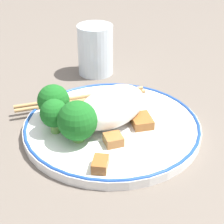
# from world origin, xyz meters

# --- Properties ---
(ground_plane) EXTENTS (3.00, 3.00, 0.00)m
(ground_plane) POSITION_xyz_m (0.00, 0.00, 0.00)
(ground_plane) COLOR #665B51
(plate) EXTENTS (0.27, 0.27, 0.02)m
(plate) POSITION_xyz_m (0.00, 0.00, 0.01)
(plate) COLOR white
(plate) RESTS_ON ground_plane
(rice_mound) EXTENTS (0.12, 0.07, 0.06)m
(rice_mound) POSITION_xyz_m (-0.00, 0.00, 0.04)
(rice_mound) COLOR white
(rice_mound) RESTS_ON plate
(broccoli_back_left) EXTENTS (0.05, 0.05, 0.06)m
(broccoli_back_left) POSITION_xyz_m (0.05, -0.07, 0.04)
(broccoli_back_left) COLOR #72AD4C
(broccoli_back_left) RESTS_ON plate
(broccoli_back_center) EXTENTS (0.04, 0.04, 0.05)m
(broccoli_back_center) POSITION_xyz_m (0.08, -0.04, 0.04)
(broccoli_back_center) COLOR #72AD4C
(broccoli_back_center) RESTS_ON plate
(broccoli_back_right) EXTENTS (0.06, 0.06, 0.06)m
(broccoli_back_right) POSITION_xyz_m (0.06, -0.00, 0.05)
(broccoli_back_right) COLOR #72AD4C
(broccoli_back_right) RESTS_ON plate
(meat_near_front) EXTENTS (0.03, 0.03, 0.01)m
(meat_near_front) POSITION_xyz_m (-0.01, -0.04, 0.02)
(meat_near_front) COLOR #995B28
(meat_near_front) RESTS_ON plate
(meat_near_left) EXTENTS (0.04, 0.05, 0.01)m
(meat_near_left) POSITION_xyz_m (-0.03, 0.03, 0.02)
(meat_near_left) COLOR #995B28
(meat_near_left) RESTS_ON plate
(meat_near_right) EXTENTS (0.03, 0.03, 0.01)m
(meat_near_right) POSITION_xyz_m (-0.08, -0.04, 0.02)
(meat_near_right) COLOR #995B28
(meat_near_right) RESTS_ON plate
(meat_near_back) EXTENTS (0.03, 0.03, 0.01)m
(meat_near_back) POSITION_xyz_m (0.03, 0.04, 0.02)
(meat_near_back) COLOR #9E6633
(meat_near_back) RESTS_ON plate
(meat_on_rice_edge) EXTENTS (0.03, 0.03, 0.01)m
(meat_on_rice_edge) POSITION_xyz_m (0.08, 0.07, 0.02)
(meat_on_rice_edge) COLOR #995B28
(meat_on_rice_edge) RESTS_ON plate
(meat_mid_left) EXTENTS (0.04, 0.04, 0.01)m
(meat_mid_left) POSITION_xyz_m (-0.05, -0.06, 0.02)
(meat_mid_left) COLOR brown
(meat_mid_left) RESTS_ON plate
(chopsticks) EXTENTS (0.21, 0.11, 0.01)m
(chopsticks) POSITION_xyz_m (-0.01, -0.09, 0.02)
(chopsticks) COLOR #AD8451
(chopsticks) RESTS_ON plate
(drinking_glass) EXTENTS (0.07, 0.07, 0.10)m
(drinking_glass) POSITION_xyz_m (-0.12, -0.18, 0.05)
(drinking_glass) COLOR silver
(drinking_glass) RESTS_ON ground_plane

